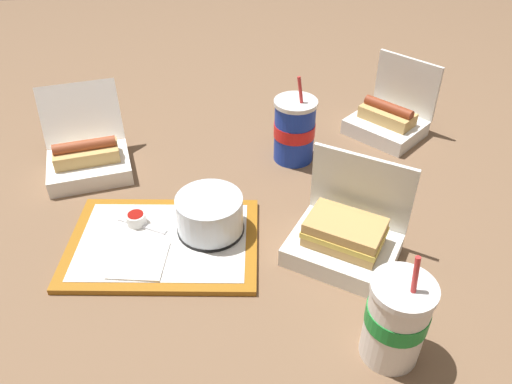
{
  "coord_description": "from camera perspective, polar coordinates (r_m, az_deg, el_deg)",
  "views": [
    {
      "loc": [
        -0.07,
        -0.8,
        0.68
      ],
      "look_at": [
        -0.0,
        0.02,
        0.05
      ],
      "focal_mm": 35.0,
      "sensor_mm": 36.0,
      "label": 1
    }
  ],
  "objects": [
    {
      "name": "ketchup_cup",
      "position": [
        1.04,
        -13.53,
        -2.95
      ],
      "size": [
        0.04,
        0.04,
        0.02
      ],
      "color": "white",
      "rests_on": "food_tray"
    },
    {
      "name": "ground_plane",
      "position": [
        1.05,
        0.33,
        -2.97
      ],
      "size": [
        3.2,
        3.2,
        0.0
      ],
      "primitive_type": "plane",
      "color": "brown"
    },
    {
      "name": "soda_cup_center",
      "position": [
        1.2,
        4.41,
        7.09
      ],
      "size": [
        0.1,
        0.1,
        0.22
      ],
      "color": "#1938B7",
      "rests_on": "ground_plane"
    },
    {
      "name": "napkin_stack",
      "position": [
        0.97,
        -13.26,
        -7.61
      ],
      "size": [
        0.11,
        0.11,
        0.0
      ],
      "primitive_type": "cube",
      "rotation": [
        0.0,
        0.0,
        -0.14
      ],
      "color": "white",
      "rests_on": "food_tray"
    },
    {
      "name": "soda_cup_right",
      "position": [
        0.8,
        15.72,
        -13.85
      ],
      "size": [
        0.1,
        0.1,
        0.21
      ],
      "color": "white",
      "rests_on": "ground_plane"
    },
    {
      "name": "plastic_fork",
      "position": [
        1.04,
        -12.86,
        -3.71
      ],
      "size": [
        0.1,
        0.06,
        0.0
      ],
      "primitive_type": "cube",
      "rotation": [
        0.0,
        0.0,
        -0.48
      ],
      "color": "white",
      "rests_on": "food_tray"
    },
    {
      "name": "clamshell_sandwich_left",
      "position": [
        0.96,
        10.13,
        -5.15
      ],
      "size": [
        0.25,
        0.24,
        0.19
      ],
      "color": "white",
      "rests_on": "ground_plane"
    },
    {
      "name": "cake_container",
      "position": [
        0.99,
        -5.29,
        -2.66
      ],
      "size": [
        0.13,
        0.13,
        0.08
      ],
      "color": "black",
      "rests_on": "food_tray"
    },
    {
      "name": "food_tray",
      "position": [
        1.0,
        -10.55,
        -5.71
      ],
      "size": [
        0.39,
        0.29,
        0.01
      ],
      "color": "#A56619",
      "rests_on": "ground_plane"
    },
    {
      "name": "clamshell_hotdog_center",
      "position": [
        1.23,
        -18.67,
        3.84
      ],
      "size": [
        0.23,
        0.25,
        0.17
      ],
      "color": "white",
      "rests_on": "ground_plane"
    },
    {
      "name": "clamshell_hotdog_corner",
      "position": [
        1.36,
        14.88,
        8.06
      ],
      "size": [
        0.23,
        0.24,
        0.19
      ],
      "color": "white",
      "rests_on": "ground_plane"
    }
  ]
}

